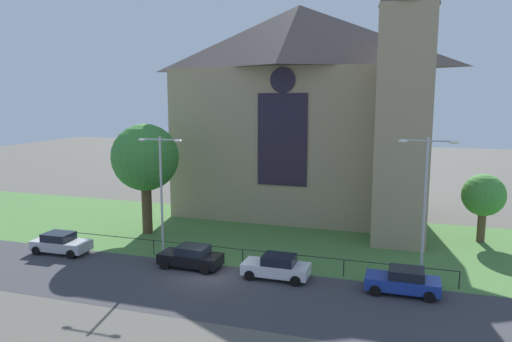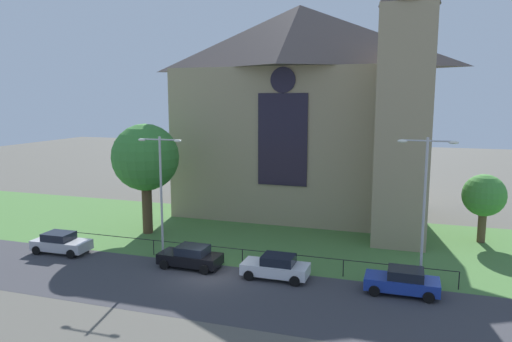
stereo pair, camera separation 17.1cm
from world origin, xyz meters
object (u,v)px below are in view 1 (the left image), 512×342
Objects in this scene: streetlamp_near at (161,182)px; parked_car_black at (191,257)px; tree_right_far at (484,196)px; parked_car_silver at (61,243)px; parked_car_blue at (403,281)px; streetlamp_far at (425,194)px; tree_left_near at (145,158)px; parked_car_white at (277,267)px; church_building at (304,109)px.

streetlamp_near is 5.70m from parked_car_black.
tree_right_far reaches higher than parked_car_silver.
parked_car_blue is (-5.75, -12.43, -2.97)m from tree_right_far.
streetlamp_near is (-22.24, -10.89, 1.75)m from tree_right_far.
streetlamp_far is 2.13× the size of parked_car_black.
streetlamp_far is (21.73, -5.05, -0.69)m from tree_left_near.
tree_left_near is 2.17× the size of parked_car_black.
parked_car_blue is (20.72, -6.60, -5.62)m from tree_left_near.
streetlamp_far reaches higher than tree_right_far.
tree_right_far is 27.23m from tree_left_near.
tree_left_near is 2.19× the size of parked_car_white.
parked_car_silver is at bearing 0.22° from parked_car_white.
parked_car_black is (10.45, 0.14, 0.00)m from parked_car_silver.
parked_car_blue is (24.07, -0.00, 0.00)m from parked_car_silver.
parked_car_black is (-19.37, -12.29, -2.97)m from tree_right_far.
church_building is at bearing 67.00° from streetlamp_near.
church_building is at bearing 49.04° from parked_car_silver.
streetlamp_near is at bearing 180.00° from streetlamp_far.
parked_car_blue is at bearing -1.66° from parked_car_silver.
parked_car_white is at bearing -1.49° from parked_car_silver.
tree_left_near is at bearing -17.60° from parked_car_blue.
church_building is at bearing 123.78° from streetlamp_far.
parked_car_silver and parked_car_black have the same top height.
parked_car_white is (16.42, 0.04, 0.00)m from parked_car_silver.
tree_left_near reaches higher than streetlamp_far.
tree_left_near is 1.07× the size of streetlamp_near.
parked_car_black is 1.01× the size of parked_car_blue.
tree_left_near is at bearing 166.91° from streetlamp_far.
tree_right_far is 18.48m from parked_car_white.
tree_right_far is at bearing -114.77° from parked_car_blue.
streetlamp_near is 2.06× the size of parked_car_blue.
parked_car_silver is 16.42m from parked_car_white.
parked_car_white is at bearing -9.58° from streetlamp_near.
tree_right_far reaches higher than parked_car_blue.
parked_car_black is (-3.92, -17.41, -9.53)m from church_building.
parked_car_black is at bearing -174.53° from streetlamp_far.
church_building reaches higher than parked_car_white.
parked_car_silver is 10.45m from parked_car_black.
parked_car_black is 1.01× the size of parked_car_white.
parked_car_blue is at bearing -17.66° from tree_left_near.
streetlamp_near reaches higher than parked_car_silver.
streetlamp_far is 25.60m from parked_car_silver.
tree_right_far reaches higher than parked_car_white.
parked_car_white is (-8.65, -1.49, -4.93)m from streetlamp_far.
tree_right_far is (15.45, -5.12, -6.56)m from church_building.
parked_car_silver is at bearing -168.52° from streetlamp_near.
tree_left_near is (-11.02, -10.95, -3.91)m from church_building.
parked_car_blue is at bearing -123.14° from streetlamp_far.
parked_car_silver is at bearing -157.38° from tree_right_far.
church_building is 6.19× the size of parked_car_white.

